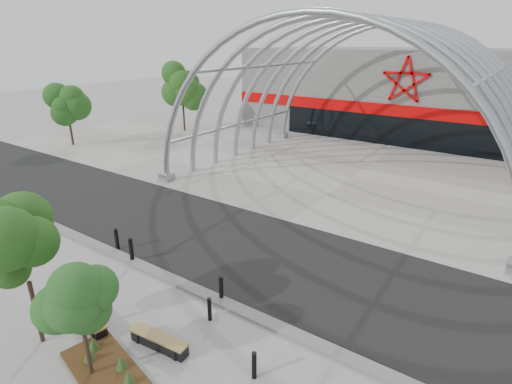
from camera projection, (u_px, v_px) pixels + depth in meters
ground at (197, 286)px, 15.22m from camera, size 140.00×140.00×0.00m
road at (250, 249)px, 17.90m from camera, size 140.00×7.00×0.02m
forecourt at (352, 178)px, 27.13m from camera, size 60.00×17.00×0.04m
kerb at (192, 288)px, 15.00m from camera, size 60.00×0.50×0.12m
arena_building at (425, 92)px, 39.51m from camera, size 34.00×15.24×8.00m
vault_canopy at (352, 178)px, 27.13m from camera, size 20.80×15.80×20.36m
planting_bed at (118, 384)px, 10.75m from camera, size 4.97×2.47×0.50m
street_tree_0 at (23, 256)px, 11.39m from camera, size 1.85×1.85×4.22m
street_tree_1 at (78, 301)px, 10.31m from camera, size 1.47×1.47×3.47m
bench_0 at (89, 320)px, 13.07m from camera, size 2.08×0.82×0.43m
bench_1 at (159, 342)px, 12.13m from camera, size 2.06×0.65×0.43m
bollard_0 at (117, 239)px, 17.69m from camera, size 0.16×0.16×1.03m
bollard_1 at (131, 250)px, 16.73m from camera, size 0.17×0.17×1.08m
bollard_2 at (221, 288)px, 14.26m from camera, size 0.16×0.16×0.97m
bollard_3 at (210, 309)px, 13.25m from camera, size 0.14×0.14×0.85m
bollard_4 at (254, 365)px, 10.96m from camera, size 0.14×0.14×0.87m
bg_tree_0 at (182, 85)px, 39.55m from camera, size 3.00×3.00×6.45m
bg_tree_2 at (66, 101)px, 34.26m from camera, size 2.55×2.55×5.38m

